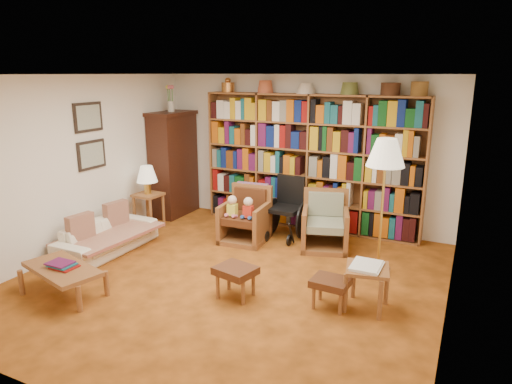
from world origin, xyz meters
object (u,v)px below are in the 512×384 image
Objects in this scene: armchair_sage at (327,226)px; coffee_table at (62,270)px; sofa at (107,237)px; floor_lamp at (386,158)px; wheelchair at (287,210)px; footstool_a at (236,273)px; footstool_b at (330,284)px; side_table_papers at (367,274)px; armchair_leather at (247,218)px; side_table_lamp at (149,203)px.

armchair_sage reaches higher than coffee_table.
armchair_sage is (2.79, 1.58, 0.09)m from sofa.
floor_lamp is (0.89, -0.67, 1.20)m from armchair_sage.
wheelchair reaches higher than footstool_a.
footstool_a is at bearing -103.14° from armchair_sage.
footstool_b is at bearing 12.63° from footstool_a.
armchair_leather is at bearing 147.52° from side_table_papers.
armchair_sage is (2.89, 0.50, -0.12)m from side_table_lamp.
side_table_lamp is 2.86m from footstool_a.
floor_lamp is (1.59, -0.84, 1.08)m from wheelchair.
armchair_sage is 2.05m from footstool_a.
side_table_lamp is at bearing 148.27° from footstool_a.
wheelchair is 3.39m from coffee_table.
side_table_lamp is 2.94m from armchair_sage.
floor_lamp is at bearing 74.26° from footstool_b.
footstool_a is (-1.36, -1.33, -1.22)m from floor_lamp.
side_table_lamp is 2.41m from coffee_table.
side_table_lamp is 1.18× the size of footstool_a.
armchair_sage is 3.64m from coffee_table.
wheelchair is at bearing 96.06° from footstool_a.
armchair_leather is 0.89× the size of wheelchair.
wheelchair reaches higher than coffee_table.
sofa is 2.60× the size of side_table_lamp.
armchair_leather is 2.81m from coffee_table.
armchair_sage is at bearing 120.42° from side_table_papers.
armchair_leather is 2.02× the size of footstool_b.
side_table_papers is at bearing -90.52° from sofa.
floor_lamp is 4.03m from coffee_table.
sofa is 1.79× the size of armchair_sage.
side_table_lamp is 0.63× the size of wheelchair.
armchair_leather is at bearing 67.18° from coffee_table.
footstool_b is at bearing -19.98° from side_table_lamp.
floor_lamp reaches higher than coffee_table.
side_table_papers reaches higher than footstool_a.
armchair_leather is 0.65m from wheelchair.
side_table_lamp reaches higher than side_table_papers.
side_table_papers reaches higher than coffee_table.
armchair_leather is 1.59× the size of side_table_papers.
wheelchair is at bearing 123.68° from footstool_b.
wheelchair reaches higher than sofa.
coffee_table is (-2.29, -2.83, -0.01)m from armchair_sage.
sofa is at bearing -166.23° from floor_lamp.
side_table_lamp is 4.00m from side_table_papers.
footstool_b is (-0.31, -1.09, -1.24)m from floor_lamp.
side_table_lamp is 3.94m from floor_lamp.
footstool_a is 1.08m from footstool_b.
armchair_sage reaches higher than side_table_papers.
footstool_a is at bearing -164.72° from side_table_papers.
armchair_sage reaches higher than footstool_b.
sofa is 1.42× the size of coffee_table.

